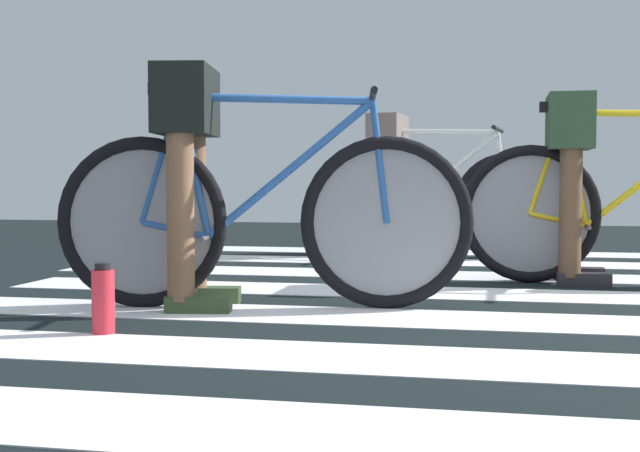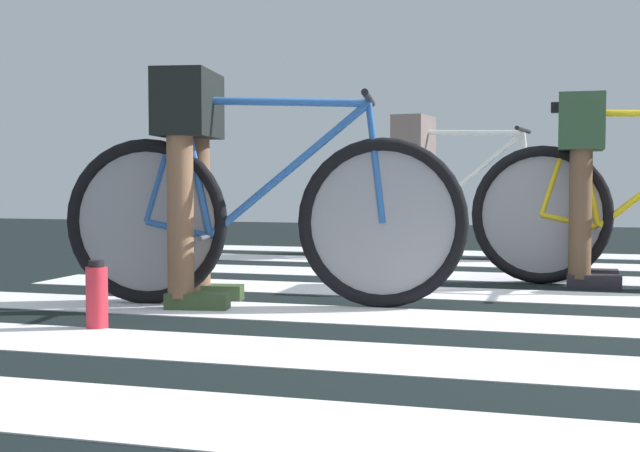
{
  "view_description": "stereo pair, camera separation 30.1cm",
  "coord_description": "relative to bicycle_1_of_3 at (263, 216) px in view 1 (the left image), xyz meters",
  "views": [
    {
      "loc": [
        -0.1,
        -3.33,
        0.56
      ],
      "look_at": [
        -0.85,
        0.3,
        0.36
      ],
      "focal_mm": 48.26,
      "sensor_mm": 36.0,
      "label": 1
    },
    {
      "loc": [
        0.2,
        -3.33,
        0.56
      ],
      "look_at": [
        -0.85,
        0.3,
        0.36
      ],
      "focal_mm": 48.26,
      "sensor_mm": 36.0,
      "label": 2
    }
  ],
  "objects": [
    {
      "name": "ground",
      "position": [
        1.05,
        -0.11,
        -0.4
      ],
      "size": [
        18.0,
        14.0,
        0.02
      ],
      "color": "black"
    },
    {
      "name": "crosswalk_markings",
      "position": [
        1.08,
        -0.15,
        -0.38
      ],
      "size": [
        5.47,
        6.5,
        0.0
      ],
      "color": "silver",
      "rests_on": "ground"
    },
    {
      "name": "bicycle_1_of_3",
      "position": [
        0.0,
        0.0,
        0.0
      ],
      "size": [
        1.72,
        0.54,
        0.93
      ],
      "rotation": [
        0.0,
        0.0,
        0.16
      ],
      "color": "black",
      "rests_on": "ground"
    },
    {
      "name": "cyclist_1_of_3",
      "position": [
        -0.31,
        -0.05,
        0.26
      ],
      "size": [
        0.37,
        0.44,
        1.0
      ],
      "rotation": [
        0.0,
        0.0,
        0.16
      ],
      "color": "brown",
      "rests_on": "ground"
    },
    {
      "name": "bicycle_2_of_3",
      "position": [
        1.63,
        1.14,
        0.0
      ],
      "size": [
        1.74,
        0.52,
        0.93
      ],
      "rotation": [
        0.0,
        0.0,
        -0.0
      ],
      "color": "black",
      "rests_on": "ground"
    },
    {
      "name": "cyclist_2_of_3",
      "position": [
        1.32,
        1.14,
        0.24
      ],
      "size": [
        0.31,
        0.41,
        0.97
      ],
      "rotation": [
        0.0,
        0.0,
        -0.0
      ],
      "color": "brown",
      "rests_on": "ground"
    },
    {
      "name": "bicycle_3_of_3",
      "position": [
        0.51,
        2.61,
        0.0
      ],
      "size": [
        1.73,
        0.52,
        0.93
      ],
      "rotation": [
        0.0,
        0.0,
        -0.11
      ],
      "color": "black",
      "rests_on": "ground"
    },
    {
      "name": "cyclist_3_of_3",
      "position": [
        0.2,
        2.65,
        0.26
      ],
      "size": [
        0.35,
        0.43,
        0.99
      ],
      "rotation": [
        0.0,
        0.0,
        -0.11
      ],
      "color": "beige",
      "rests_on": "ground"
    },
    {
      "name": "water_bottle",
      "position": [
        -0.38,
        -0.7,
        -0.27
      ],
      "size": [
        0.08,
        0.08,
        0.25
      ],
      "color": "red",
      "rests_on": "ground"
    }
  ]
}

